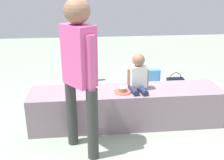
{
  "coord_description": "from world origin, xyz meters",
  "views": [
    {
      "loc": [
        -0.53,
        -3.23,
        1.85
      ],
      "look_at": [
        -0.22,
        -0.28,
        0.74
      ],
      "focal_mm": 43.27,
      "sensor_mm": 36.0,
      "label": 1
    }
  ],
  "objects_px": {
    "child_seated": "(138,75)",
    "water_bottle_far_side": "(146,100)",
    "handbag_black_leather": "(175,83)",
    "party_cup_red": "(87,108)",
    "gift_bag": "(154,78)",
    "handbag_brown_canvas": "(75,86)",
    "water_bottle_near_gift": "(131,99)",
    "cake_plate": "(123,91)",
    "adult_standing": "(79,65)",
    "cake_box_white": "(162,97)"
  },
  "relations": [
    {
      "from": "party_cup_red",
      "to": "water_bottle_near_gift",
      "type": "bearing_deg",
      "value": 11.15
    },
    {
      "from": "adult_standing",
      "to": "handbag_brown_canvas",
      "type": "distance_m",
      "value": 1.91
    },
    {
      "from": "child_seated",
      "to": "water_bottle_near_gift",
      "type": "distance_m",
      "value": 0.86
    },
    {
      "from": "cake_box_white",
      "to": "handbag_brown_canvas",
      "type": "xyz_separation_m",
      "value": [
        -1.4,
        0.45,
        0.08
      ]
    },
    {
      "from": "adult_standing",
      "to": "cake_plate",
      "type": "xyz_separation_m",
      "value": [
        0.53,
        0.48,
        -0.51
      ]
    },
    {
      "from": "child_seated",
      "to": "water_bottle_near_gift",
      "type": "relative_size",
      "value": 2.33
    },
    {
      "from": "adult_standing",
      "to": "party_cup_red",
      "type": "xyz_separation_m",
      "value": [
        0.06,
        1.0,
        -0.98
      ]
    },
    {
      "from": "handbag_brown_canvas",
      "to": "cake_plate",
      "type": "bearing_deg",
      "value": -61.48
    },
    {
      "from": "water_bottle_far_side",
      "to": "cake_box_white",
      "type": "bearing_deg",
      "value": 32.49
    },
    {
      "from": "cake_box_white",
      "to": "adult_standing",
      "type": "bearing_deg",
      "value": -136.06
    },
    {
      "from": "child_seated",
      "to": "gift_bag",
      "type": "bearing_deg",
      "value": 66.97
    },
    {
      "from": "cake_plate",
      "to": "cake_box_white",
      "type": "relative_size",
      "value": 0.7
    },
    {
      "from": "adult_standing",
      "to": "party_cup_red",
      "type": "bearing_deg",
      "value": 86.3
    },
    {
      "from": "child_seated",
      "to": "handbag_black_leather",
      "type": "bearing_deg",
      "value": 51.87
    },
    {
      "from": "gift_bag",
      "to": "water_bottle_far_side",
      "type": "relative_size",
      "value": 1.63
    },
    {
      "from": "adult_standing",
      "to": "gift_bag",
      "type": "height_order",
      "value": "adult_standing"
    },
    {
      "from": "handbag_black_leather",
      "to": "handbag_brown_canvas",
      "type": "height_order",
      "value": "handbag_brown_canvas"
    },
    {
      "from": "cake_plate",
      "to": "handbag_brown_canvas",
      "type": "relative_size",
      "value": 0.63
    },
    {
      "from": "cake_box_white",
      "to": "handbag_black_leather",
      "type": "xyz_separation_m",
      "value": [
        0.38,
        0.49,
        0.05
      ]
    },
    {
      "from": "handbag_black_leather",
      "to": "gift_bag",
      "type": "bearing_deg",
      "value": 155.56
    },
    {
      "from": "water_bottle_near_gift",
      "to": "gift_bag",
      "type": "bearing_deg",
      "value": 54.15
    },
    {
      "from": "child_seated",
      "to": "handbag_black_leather",
      "type": "xyz_separation_m",
      "value": [
        0.93,
        1.19,
        -0.6
      ]
    },
    {
      "from": "handbag_black_leather",
      "to": "handbag_brown_canvas",
      "type": "distance_m",
      "value": 1.79
    },
    {
      "from": "water_bottle_near_gift",
      "to": "cake_box_white",
      "type": "bearing_deg",
      "value": 10.72
    },
    {
      "from": "gift_bag",
      "to": "water_bottle_near_gift",
      "type": "distance_m",
      "value": 0.93
    },
    {
      "from": "child_seated",
      "to": "cake_plate",
      "type": "relative_size",
      "value": 2.16
    },
    {
      "from": "adult_standing",
      "to": "cake_plate",
      "type": "distance_m",
      "value": 0.88
    },
    {
      "from": "party_cup_red",
      "to": "cake_box_white",
      "type": "distance_m",
      "value": 1.24
    },
    {
      "from": "child_seated",
      "to": "gift_bag",
      "type": "xyz_separation_m",
      "value": [
        0.57,
        1.35,
        -0.55
      ]
    },
    {
      "from": "cake_plate",
      "to": "child_seated",
      "type": "bearing_deg",
      "value": 14.72
    },
    {
      "from": "gift_bag",
      "to": "handbag_black_leather",
      "type": "xyz_separation_m",
      "value": [
        0.36,
        -0.16,
        -0.06
      ]
    },
    {
      "from": "child_seated",
      "to": "water_bottle_far_side",
      "type": "height_order",
      "value": "child_seated"
    },
    {
      "from": "water_bottle_near_gift",
      "to": "handbag_black_leather",
      "type": "relative_size",
      "value": 0.69
    },
    {
      "from": "gift_bag",
      "to": "handbag_brown_canvas",
      "type": "relative_size",
      "value": 1.01
    },
    {
      "from": "cake_plate",
      "to": "gift_bag",
      "type": "distance_m",
      "value": 1.64
    },
    {
      "from": "water_bottle_far_side",
      "to": "handbag_brown_canvas",
      "type": "relative_size",
      "value": 0.62
    },
    {
      "from": "water_bottle_near_gift",
      "to": "cake_plate",
      "type": "bearing_deg",
      "value": -109.89
    },
    {
      "from": "handbag_brown_canvas",
      "to": "water_bottle_far_side",
      "type": "bearing_deg",
      "value": -30.16
    },
    {
      "from": "handbag_black_leather",
      "to": "water_bottle_far_side",
      "type": "bearing_deg",
      "value": -135.09
    },
    {
      "from": "handbag_brown_canvas",
      "to": "water_bottle_near_gift",
      "type": "bearing_deg",
      "value": -31.65
    },
    {
      "from": "handbag_black_leather",
      "to": "party_cup_red",
      "type": "bearing_deg",
      "value": -155.55
    },
    {
      "from": "handbag_black_leather",
      "to": "child_seated",
      "type": "bearing_deg",
      "value": -128.13
    },
    {
      "from": "cake_plate",
      "to": "water_bottle_far_side",
      "type": "bearing_deg",
      "value": 50.98
    },
    {
      "from": "water_bottle_near_gift",
      "to": "child_seated",
      "type": "bearing_deg",
      "value": -92.88
    },
    {
      "from": "adult_standing",
      "to": "water_bottle_near_gift",
      "type": "bearing_deg",
      "value": 56.13
    },
    {
      "from": "party_cup_red",
      "to": "handbag_brown_canvas",
      "type": "relative_size",
      "value": 0.27
    },
    {
      "from": "adult_standing",
      "to": "cake_box_white",
      "type": "relative_size",
      "value": 5.29
    },
    {
      "from": "child_seated",
      "to": "water_bottle_near_gift",
      "type": "xyz_separation_m",
      "value": [
        0.03,
        0.6,
        -0.61
      ]
    },
    {
      "from": "cake_box_white",
      "to": "party_cup_red",
      "type": "bearing_deg",
      "value": -169.03
    },
    {
      "from": "gift_bag",
      "to": "water_bottle_far_side",
      "type": "height_order",
      "value": "gift_bag"
    }
  ]
}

